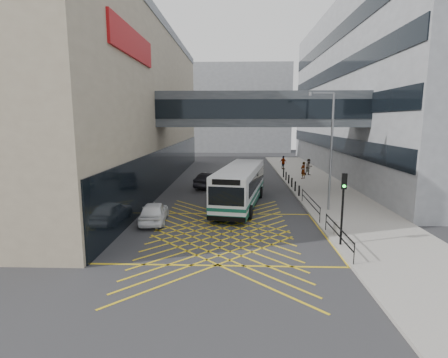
# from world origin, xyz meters

# --- Properties ---
(ground) EXTENTS (120.00, 120.00, 0.00)m
(ground) POSITION_xyz_m (0.00, 0.00, 0.00)
(ground) COLOR #333335
(building_whsmith) EXTENTS (24.17, 42.00, 16.00)m
(building_whsmith) POSITION_xyz_m (-17.98, 16.00, 8.00)
(building_whsmith) COLOR tan
(building_whsmith) RESTS_ON ground
(building_right) EXTENTS (24.09, 44.00, 20.00)m
(building_right) POSITION_xyz_m (23.98, 24.00, 10.00)
(building_right) COLOR gray
(building_right) RESTS_ON ground
(building_far) EXTENTS (28.00, 16.00, 18.00)m
(building_far) POSITION_xyz_m (-2.00, 60.00, 9.00)
(building_far) COLOR gray
(building_far) RESTS_ON ground
(skybridge) EXTENTS (20.00, 4.10, 3.00)m
(skybridge) POSITION_xyz_m (3.00, 12.00, 7.50)
(skybridge) COLOR #3C4146
(skybridge) RESTS_ON ground
(pavement) EXTENTS (6.00, 54.00, 0.16)m
(pavement) POSITION_xyz_m (9.00, 15.00, 0.08)
(pavement) COLOR #A19C93
(pavement) RESTS_ON ground
(box_junction) EXTENTS (12.00, 9.00, 0.01)m
(box_junction) POSITION_xyz_m (0.00, 0.00, 0.00)
(box_junction) COLOR gold
(box_junction) RESTS_ON ground
(bus) EXTENTS (4.38, 11.24, 3.08)m
(bus) POSITION_xyz_m (1.17, 6.96, 1.65)
(bus) COLOR silver
(bus) RESTS_ON ground
(car_white) EXTENTS (2.19, 4.53, 1.40)m
(car_white) POSITION_xyz_m (-4.50, 2.25, 0.70)
(car_white) COLOR white
(car_white) RESTS_ON ground
(car_dark) EXTENTS (3.54, 5.08, 1.48)m
(car_dark) POSITION_xyz_m (-1.66, 14.39, 0.74)
(car_dark) COLOR black
(car_dark) RESTS_ON ground
(car_silver) EXTENTS (3.07, 4.72, 1.36)m
(car_silver) POSITION_xyz_m (2.14, 20.22, 0.68)
(car_silver) COLOR gray
(car_silver) RESTS_ON ground
(traffic_light) EXTENTS (0.29, 0.45, 3.79)m
(traffic_light) POSITION_xyz_m (6.29, -2.02, 2.63)
(traffic_light) COLOR black
(traffic_light) RESTS_ON pavement
(street_lamp) EXTENTS (1.90, 0.43, 8.34)m
(street_lamp) POSITION_xyz_m (7.38, 5.38, 4.91)
(street_lamp) COLOR slate
(street_lamp) RESTS_ON pavement
(litter_bin) EXTENTS (0.46, 0.46, 0.79)m
(litter_bin) POSITION_xyz_m (6.62, -0.26, 0.56)
(litter_bin) COLOR #ADA89E
(litter_bin) RESTS_ON pavement
(kerb_railings) EXTENTS (0.05, 12.54, 1.00)m
(kerb_railings) POSITION_xyz_m (6.15, 1.78, 0.88)
(kerb_railings) COLOR black
(kerb_railings) RESTS_ON pavement
(bollards) EXTENTS (0.14, 10.14, 0.90)m
(bollards) POSITION_xyz_m (6.25, 15.00, 0.61)
(bollards) COLOR black
(bollards) RESTS_ON pavement
(pedestrian_a) EXTENTS (0.91, 0.89, 1.87)m
(pedestrian_a) POSITION_xyz_m (8.29, 19.14, 1.10)
(pedestrian_a) COLOR gray
(pedestrian_a) RESTS_ON pavement
(pedestrian_b) EXTENTS (1.08, 0.92, 1.92)m
(pedestrian_b) POSITION_xyz_m (9.43, 21.62, 1.12)
(pedestrian_b) COLOR gray
(pedestrian_b) RESTS_ON pavement
(pedestrian_c) EXTENTS (1.09, 1.09, 1.76)m
(pedestrian_c) POSITION_xyz_m (7.09, 26.65, 1.04)
(pedestrian_c) COLOR gray
(pedestrian_c) RESTS_ON pavement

